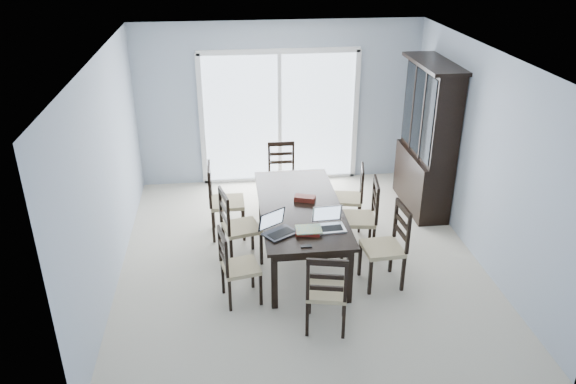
# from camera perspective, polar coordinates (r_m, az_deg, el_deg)

# --- Properties ---
(floor) EXTENTS (5.00, 5.00, 0.00)m
(floor) POSITION_cam_1_polar(r_m,az_deg,el_deg) (7.30, 1.20, -6.63)
(floor) COLOR #BDB8A2
(floor) RESTS_ON ground
(ceiling) EXTENTS (5.00, 5.00, 0.00)m
(ceiling) POSITION_cam_1_polar(r_m,az_deg,el_deg) (6.31, 1.42, 13.77)
(ceiling) COLOR white
(ceiling) RESTS_ON back_wall
(back_wall) EXTENTS (4.50, 0.02, 2.60)m
(back_wall) POSITION_cam_1_polar(r_m,az_deg,el_deg) (9.04, -0.88, 8.93)
(back_wall) COLOR #9FACBE
(back_wall) RESTS_ON floor
(wall_left) EXTENTS (0.02, 5.00, 2.60)m
(wall_left) POSITION_cam_1_polar(r_m,az_deg,el_deg) (6.78, -17.90, 1.83)
(wall_left) COLOR #9FACBE
(wall_left) RESTS_ON floor
(wall_right) EXTENTS (0.02, 5.00, 2.60)m
(wall_right) POSITION_cam_1_polar(r_m,az_deg,el_deg) (7.33, 19.02, 3.45)
(wall_right) COLOR #9FACBE
(wall_right) RESTS_ON floor
(balcony) EXTENTS (4.50, 2.00, 0.10)m
(balcony) POSITION_cam_1_polar(r_m,az_deg,el_deg) (10.43, -1.39, 3.38)
(balcony) COLOR gray
(balcony) RESTS_ON ground
(railing) EXTENTS (4.50, 0.06, 1.10)m
(railing) POSITION_cam_1_polar(r_m,az_deg,el_deg) (11.16, -1.91, 8.16)
(railing) COLOR #99999E
(railing) RESTS_ON balcony
(dining_table) EXTENTS (1.00, 2.20, 0.75)m
(dining_table) POSITION_cam_1_polar(r_m,az_deg,el_deg) (6.96, 1.25, -1.94)
(dining_table) COLOR black
(dining_table) RESTS_ON floor
(china_hutch) EXTENTS (0.50, 1.38, 2.20)m
(china_hutch) POSITION_cam_1_polar(r_m,az_deg,el_deg) (8.40, 13.95, 5.20)
(china_hutch) COLOR black
(china_hutch) RESTS_ON floor
(sliding_door) EXTENTS (2.52, 0.05, 2.18)m
(sliding_door) POSITION_cam_1_polar(r_m,az_deg,el_deg) (9.08, -0.86, 7.60)
(sliding_door) COLOR silver
(sliding_door) RESTS_ON floor
(chair_left_near) EXTENTS (0.47, 0.46, 1.04)m
(chair_left_near) POSITION_cam_1_polar(r_m,az_deg,el_deg) (6.26, -5.66, -6.81)
(chair_left_near) COLOR black
(chair_left_near) RESTS_ON floor
(chair_left_mid) EXTENTS (0.53, 0.52, 1.14)m
(chair_left_mid) POSITION_cam_1_polar(r_m,az_deg,el_deg) (6.96, -5.56, -2.77)
(chair_left_mid) COLOR black
(chair_left_mid) RESTS_ON floor
(chair_left_far) EXTENTS (0.46, 0.45, 1.19)m
(chair_left_far) POSITION_cam_1_polar(r_m,az_deg,el_deg) (7.57, -7.00, -0.11)
(chair_left_far) COLOR black
(chair_left_far) RESTS_ON floor
(chair_right_near) EXTENTS (0.48, 0.47, 1.17)m
(chair_right_near) POSITION_cam_1_polar(r_m,az_deg,el_deg) (6.62, 10.48, -4.51)
(chair_right_near) COLOR black
(chair_right_near) RESTS_ON floor
(chair_right_mid) EXTENTS (0.51, 0.50, 1.16)m
(chair_right_mid) POSITION_cam_1_polar(r_m,az_deg,el_deg) (7.20, 7.92, -1.74)
(chair_right_mid) COLOR black
(chair_right_mid) RESTS_ON floor
(chair_right_far) EXTENTS (0.48, 0.47, 1.05)m
(chair_right_far) POSITION_cam_1_polar(r_m,az_deg,el_deg) (7.82, 6.73, 0.16)
(chair_right_far) COLOR black
(chair_right_far) RESTS_ON floor
(chair_end_near) EXTENTS (0.50, 0.51, 1.10)m
(chair_end_near) POSITION_cam_1_polar(r_m,az_deg,el_deg) (5.78, 3.96, -9.41)
(chair_end_near) COLOR black
(chair_end_near) RESTS_ON floor
(chair_end_far) EXTENTS (0.41, 0.42, 1.09)m
(chair_end_far) POSITION_cam_1_polar(r_m,az_deg,el_deg) (8.48, -0.63, 2.57)
(chair_end_far) COLOR black
(chair_end_far) RESTS_ON floor
(laptop_dark) EXTENTS (0.44, 0.40, 0.25)m
(laptop_dark) POSITION_cam_1_polar(r_m,az_deg,el_deg) (6.27, -0.82, -3.83)
(laptop_dark) COLOR black
(laptop_dark) RESTS_ON dining_table
(laptop_silver) EXTENTS (0.36, 0.26, 0.24)m
(laptop_silver) POSITION_cam_1_polar(r_m,az_deg,el_deg) (6.39, 4.27, -3.32)
(laptop_silver) COLOR silver
(laptop_silver) RESTS_ON dining_table
(book_stack) EXTENTS (0.31, 0.24, 0.05)m
(book_stack) POSITION_cam_1_polar(r_m,az_deg,el_deg) (6.33, 2.05, -3.95)
(book_stack) COLOR maroon
(book_stack) RESTS_ON dining_table
(cell_phone) EXTENTS (0.12, 0.05, 0.01)m
(cell_phone) POSITION_cam_1_polar(r_m,az_deg,el_deg) (6.07, 1.85, -5.54)
(cell_phone) COLOR black
(cell_phone) RESTS_ON dining_table
(game_box) EXTENTS (0.29, 0.21, 0.06)m
(game_box) POSITION_cam_1_polar(r_m,az_deg,el_deg) (7.03, 1.73, -0.66)
(game_box) COLOR #551611
(game_box) RESTS_ON dining_table
(hot_tub) EXTENTS (1.93, 1.78, 0.88)m
(hot_tub) POSITION_cam_1_polar(r_m,az_deg,el_deg) (10.24, -3.54, 5.86)
(hot_tub) COLOR maroon
(hot_tub) RESTS_ON balcony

